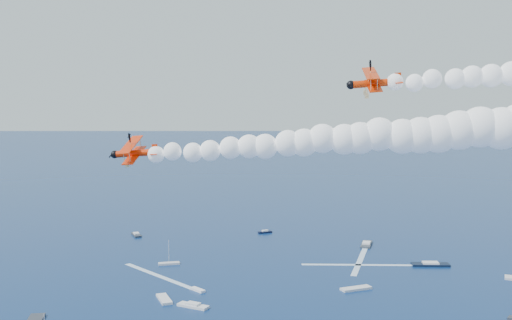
% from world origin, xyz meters
% --- Properties ---
extents(biplane_lead, '(10.37, 11.83, 7.61)m').
position_xyz_m(biplane_lead, '(15.66, 29.19, 60.50)').
color(biplane_lead, red).
extents(biplane_trail, '(9.26, 10.61, 6.99)m').
position_xyz_m(biplane_trail, '(-14.42, 13.17, 50.65)').
color(biplane_trail, '#F32D05').
extents(smoke_trail_trail, '(68.11, 44.98, 11.60)m').
position_xyz_m(smoke_trail_trail, '(16.71, 23.84, 53.18)').
color(smoke_trail_trail, white).
extents(spectator_boats, '(238.14, 149.22, 0.70)m').
position_xyz_m(spectator_boats, '(2.28, 113.65, 0.35)').
color(spectator_boats, '#333A44').
rests_on(spectator_boats, ground).
extents(boat_wakes, '(171.98, 71.99, 0.04)m').
position_xyz_m(boat_wakes, '(-13.49, 140.92, 0.03)').
color(boat_wakes, white).
rests_on(boat_wakes, ground).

